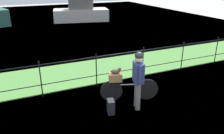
# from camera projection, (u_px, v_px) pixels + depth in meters

# --- Properties ---
(ground_plane) EXTENTS (60.00, 60.00, 0.00)m
(ground_plane) POSITION_uv_depth(u_px,v_px,m) (126.00, 120.00, 5.97)
(ground_plane) COLOR #B2ADA3
(grass_strip) EXTENTS (27.00, 2.40, 0.03)m
(grass_strip) POSITION_uv_depth(u_px,v_px,m) (85.00, 72.00, 8.99)
(grass_strip) COLOR #569342
(grass_strip) RESTS_ON ground
(harbor_water) EXTENTS (30.00, 30.00, 0.00)m
(harbor_water) POSITION_uv_depth(u_px,v_px,m) (46.00, 27.00, 17.15)
(harbor_water) COLOR #60849E
(harbor_water) RESTS_ON ground
(iron_fence) EXTENTS (18.04, 0.04, 1.19)m
(iron_fence) POSITION_uv_depth(u_px,v_px,m) (96.00, 68.00, 7.59)
(iron_fence) COLOR black
(iron_fence) RESTS_ON ground
(bicycle_main) EXTENTS (1.68, 0.60, 0.66)m
(bicycle_main) POSITION_uv_depth(u_px,v_px,m) (129.00, 90.00, 6.85)
(bicycle_main) COLOR black
(bicycle_main) RESTS_ON ground
(wooden_crate) EXTENTS (0.45, 0.37, 0.23)m
(wooden_crate) POSITION_uv_depth(u_px,v_px,m) (115.00, 77.00, 6.66)
(wooden_crate) COLOR olive
(wooden_crate) RESTS_ON bicycle_main
(terrier_dog) EXTENTS (0.32, 0.22, 0.18)m
(terrier_dog) POSITION_uv_depth(u_px,v_px,m) (116.00, 71.00, 6.59)
(terrier_dog) COLOR #4C3D2D
(terrier_dog) RESTS_ON wooden_crate
(cyclist_person) EXTENTS (0.37, 0.52, 1.68)m
(cyclist_person) POSITION_uv_depth(u_px,v_px,m) (138.00, 76.00, 6.21)
(cyclist_person) COLOR slate
(cyclist_person) RESTS_ON ground
(backpack_on_paving) EXTENTS (0.24, 0.31, 0.40)m
(backpack_on_paving) POSITION_uv_depth(u_px,v_px,m) (111.00, 107.00, 6.24)
(backpack_on_paving) COLOR black
(backpack_on_paving) RESTS_ON ground
(moored_boat_near) EXTENTS (4.82, 2.80, 4.03)m
(moored_boat_near) POSITION_uv_depth(u_px,v_px,m) (81.00, 10.00, 19.38)
(moored_boat_near) COLOR silver
(moored_boat_near) RESTS_ON ground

